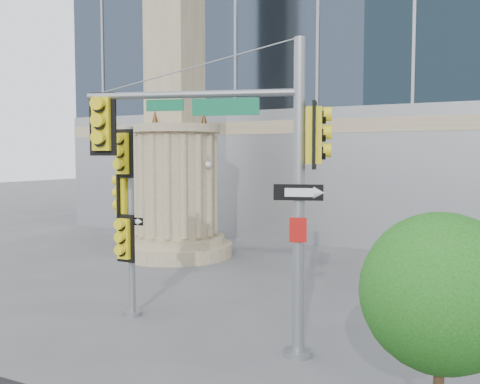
% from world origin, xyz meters
% --- Properties ---
extents(ground, '(120.00, 120.00, 0.00)m').
position_xyz_m(ground, '(0.00, 0.00, 0.00)').
color(ground, '#545456').
rests_on(ground, ground).
extents(monument, '(4.40, 4.40, 16.60)m').
position_xyz_m(monument, '(-6.00, 9.00, 5.52)').
color(monument, tan).
rests_on(monument, ground).
extents(main_signal_pole, '(4.67, 1.77, 6.18)m').
position_xyz_m(main_signal_pole, '(0.98, 1.05, 3.83)').
color(main_signal_pole, slate).
rests_on(main_signal_pole, ground).
extents(secondary_signal_pole, '(0.79, 0.61, 4.64)m').
position_xyz_m(secondary_signal_pole, '(-2.61, 1.90, 2.72)').
color(secondary_signal_pole, slate).
rests_on(secondary_signal_pole, ground).
extents(street_tree, '(2.08, 2.04, 3.25)m').
position_xyz_m(street_tree, '(5.01, -1.21, 2.14)').
color(street_tree, tan).
rests_on(street_tree, ground).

